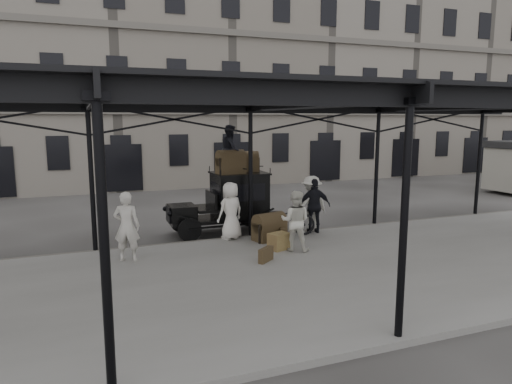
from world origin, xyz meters
TOP-DOWN VIEW (x-y plane):
  - ground at (0.00, 0.00)m, footprint 120.00×120.00m
  - platform at (0.00, -2.00)m, footprint 28.00×8.00m
  - canopy at (0.00, -1.72)m, footprint 22.50×9.00m
  - building_frontage at (0.00, 18.00)m, footprint 64.00×8.00m
  - taxi at (-0.32, 3.18)m, footprint 3.65×1.55m
  - porter_left at (-4.17, 0.58)m, footprint 0.83×0.67m
  - porter_midleft at (0.62, -0.17)m, footprint 1.12×1.06m
  - porter_centre at (-0.77, 1.80)m, footprint 1.07×0.88m
  - porter_official at (2.19, 1.56)m, footprint 1.19×0.71m
  - porter_right at (2.19, 1.80)m, footprint 1.38×0.94m
  - bicycle at (1.00, 1.63)m, footprint 2.34×1.47m
  - porter_roof at (-0.35, 3.08)m, footprint 0.86×0.97m
  - steamer_trunk_roof_near at (-0.40, 2.93)m, footprint 1.02×0.70m
  - steamer_trunk_roof_far at (0.35, 3.38)m, footprint 0.90×0.63m
  - steamer_trunk_platform at (0.36, 1.22)m, footprint 1.15×0.87m
  - wicker_hamper at (0.22, 0.11)m, footprint 0.71×0.62m
  - suitcase_upright at (0.73, 1.00)m, footprint 0.34×0.62m
  - suitcase_flat at (-0.61, -0.88)m, footprint 0.57×0.49m

SIDE VIEW (x-z plane):
  - ground at x=0.00m, z-range 0.00..0.00m
  - platform at x=0.00m, z-range 0.00..0.15m
  - suitcase_flat at x=-0.61m, z-range 0.15..0.55m
  - suitcase_upright at x=0.73m, z-range 0.15..0.60m
  - wicker_hamper at x=0.22m, z-range 0.15..0.65m
  - steamer_trunk_platform at x=0.36m, z-range 0.15..0.90m
  - bicycle at x=1.00m, z-range 0.15..1.31m
  - porter_midleft at x=0.62m, z-range 0.15..1.97m
  - porter_centre at x=-0.77m, z-range 0.15..2.04m
  - porter_official at x=2.19m, z-range 0.15..2.04m
  - porter_left at x=-4.17m, z-range 0.15..2.11m
  - porter_right at x=2.19m, z-range 0.15..2.12m
  - taxi at x=-0.32m, z-range 0.11..2.29m
  - steamer_trunk_roof_far at x=0.35m, z-range 2.18..2.79m
  - steamer_trunk_roof_near at x=-0.40m, z-range 2.18..2.87m
  - porter_roof at x=-0.35m, z-range 2.18..3.87m
  - canopy at x=0.00m, z-range 2.23..6.97m
  - building_frontage at x=0.00m, z-range 0.00..14.00m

